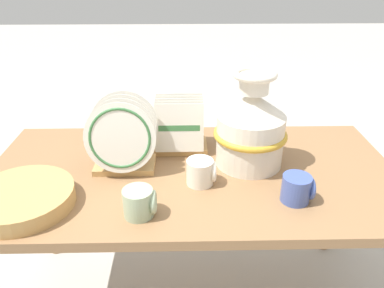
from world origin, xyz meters
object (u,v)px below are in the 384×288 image
object	(u,v)px
dish_rack_round_plates	(123,140)
mug_sage_glaze	(140,203)
ceramic_vase	(251,127)
wicker_charger_stack	(22,198)
mug_cobalt_glaze	(297,189)
mug_cream_glaze	(201,172)
dish_rack_square_plates	(179,130)

from	to	relation	value
dish_rack_round_plates	mug_sage_glaze	bearing A→B (deg)	-72.85
ceramic_vase	wicker_charger_stack	bearing A→B (deg)	-161.47
mug_cobalt_glaze	mug_cream_glaze	world-z (taller)	same
wicker_charger_stack	mug_cream_glaze	size ratio (longest dim) A/B	3.20
dish_rack_round_plates	mug_cobalt_glaze	xyz separation A→B (m)	(0.58, -0.21, -0.07)
mug_sage_glaze	dish_rack_round_plates	bearing A→B (deg)	107.15
ceramic_vase	mug_cream_glaze	xyz separation A→B (m)	(-0.18, -0.14, -0.11)
dish_rack_round_plates	ceramic_vase	bearing A→B (deg)	3.96
dish_rack_round_plates	mug_sage_glaze	world-z (taller)	dish_rack_round_plates
ceramic_vase	mug_cream_glaze	world-z (taller)	ceramic_vase
wicker_charger_stack	mug_cream_glaze	world-z (taller)	mug_cream_glaze
ceramic_vase	wicker_charger_stack	world-z (taller)	ceramic_vase
wicker_charger_stack	mug_cobalt_glaze	world-z (taller)	mug_cobalt_glaze
dish_rack_round_plates	dish_rack_square_plates	distance (m)	0.25
mug_cobalt_glaze	mug_cream_glaze	size ratio (longest dim) A/B	1.00
ceramic_vase	mug_cobalt_glaze	size ratio (longest dim) A/B	3.54
mug_cobalt_glaze	dish_rack_round_plates	bearing A→B (deg)	159.99
ceramic_vase	mug_cobalt_glaze	distance (m)	0.29
ceramic_vase	mug_cream_glaze	distance (m)	0.25
dish_rack_round_plates	wicker_charger_stack	xyz separation A→B (m)	(-0.29, -0.22, -0.09)
ceramic_vase	dish_rack_square_plates	size ratio (longest dim) A/B	1.63
wicker_charger_stack	mug_cobalt_glaze	xyz separation A→B (m)	(0.87, 0.01, 0.02)
dish_rack_round_plates	mug_cream_glaze	world-z (taller)	dish_rack_round_plates
wicker_charger_stack	mug_sage_glaze	distance (m)	0.38
mug_sage_glaze	dish_rack_square_plates	bearing A→B (deg)	74.73
dish_rack_round_plates	wicker_charger_stack	distance (m)	0.38
mug_cobalt_glaze	mug_sage_glaze	size ratio (longest dim) A/B	1.00
wicker_charger_stack	dish_rack_square_plates	bearing A→B (deg)	37.12
ceramic_vase	mug_cobalt_glaze	world-z (taller)	ceramic_vase
mug_sage_glaze	mug_cobalt_glaze	bearing A→B (deg)	7.28
ceramic_vase	wicker_charger_stack	distance (m)	0.80
dish_rack_square_plates	mug_cream_glaze	world-z (taller)	dish_rack_square_plates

